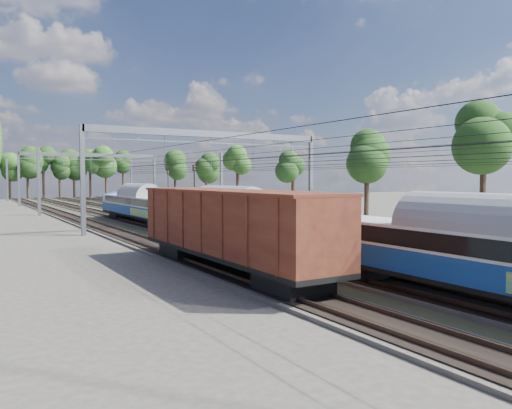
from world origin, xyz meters
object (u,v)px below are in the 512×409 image
signal_near (194,184)px  signal_far (168,183)px  freight_boxcar (229,225)px  worker (110,202)px  emu_train (231,212)px

signal_near → signal_far: signal_near is taller
freight_boxcar → signal_near: bearing=68.7°
worker → signal_near: bearing=-174.3°
signal_near → signal_far: bearing=79.6°
worker → signal_near: 25.38m
freight_boxcar → worker: (9.62, 58.77, -1.57)m
freight_boxcar → signal_near: (13.23, 33.84, 1.56)m
emu_train → freight_boxcar: size_ratio=3.81×
freight_boxcar → emu_train: bearing=61.2°
worker → signal_far: signal_far is taller
emu_train → signal_near: signal_near is taller
signal_near → emu_train: bearing=-103.5°
emu_train → signal_near: size_ratio=9.27×
worker → signal_far: 14.94m
worker → signal_far: (12.67, 7.33, 3.02)m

